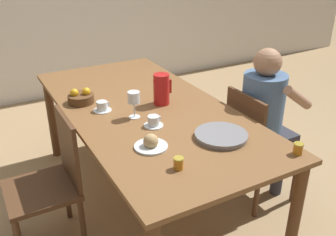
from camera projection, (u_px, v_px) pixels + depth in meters
ground_plane at (148, 199)px, 2.89m from camera, size 20.00×20.00×0.00m
dining_table at (146, 118)px, 2.59m from camera, size 1.02×2.12×0.77m
chair_person_side at (255, 145)px, 2.71m from camera, size 0.42×0.42×0.88m
chair_opposite at (52, 180)px, 2.31m from camera, size 0.42×0.42×0.88m
person_seated at (265, 113)px, 2.67m from camera, size 0.39×0.41×1.17m
red_pitcher at (161, 89)px, 2.56m from camera, size 0.14×0.11×0.21m
wine_glass_water at (134, 99)px, 2.36m from camera, size 0.08×0.08×0.18m
teacup_near_person at (153, 122)px, 2.29m from camera, size 0.12×0.12×0.07m
teacup_across at (102, 107)px, 2.49m from camera, size 0.12×0.12×0.07m
serving_tray at (221, 136)px, 2.15m from camera, size 0.31×0.31×0.03m
bread_plate at (151, 143)px, 2.05m from camera, size 0.19×0.19×0.08m
jam_jar_amber at (298, 148)px, 1.99m from camera, size 0.05×0.05×0.06m
jam_jar_red at (178, 163)px, 1.86m from camera, size 0.05×0.05×0.06m
fruit_bowl at (81, 98)px, 2.61m from camera, size 0.18×0.18×0.11m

